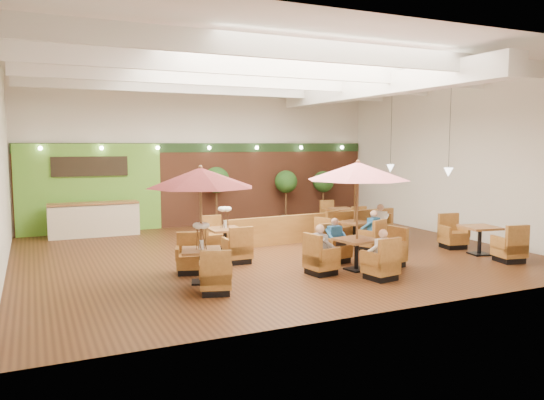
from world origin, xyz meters
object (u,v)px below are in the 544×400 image
table_2 (355,189)px  diner_4 (379,220)px  topiary_0 (216,182)px  topiary_1 (286,184)px  table_3 (225,238)px  table_4 (480,241)px  service_counter (94,220)px  booth_divider (316,227)px  diner_3 (372,226)px  diner_2 (321,244)px  topiary_2 (323,184)px  table_0 (201,194)px  table_1 (358,196)px  table_5 (342,218)px  diner_1 (336,235)px  diner_0 (381,249)px

table_2 → diner_4: 1.40m
topiary_0 → topiary_1: topiary_0 is taller
table_3 → table_4: 7.35m
table_3 → diner_4: bearing=-1.6°
service_counter → booth_divider: (6.58, -3.95, -0.13)m
topiary_0 → diner_3: bearing=-66.2°
table_4 → diner_2: 5.34m
topiary_2 → service_counter: bearing=-178.8°
table_3 → topiary_1: topiary_1 is taller
table_0 → topiary_2: bearing=61.5°
diner_2 → topiary_1: bearing=150.9°
table_1 → diner_2: 1.53m
table_4 → topiary_2: bearing=103.5°
table_3 → topiary_1: (4.46, 5.17, 1.09)m
table_1 → table_5: size_ratio=1.13×
diner_1 → diner_2: bearing=44.7°
table_1 → table_2: table_1 is taller
table_2 → table_5: 3.99m
table_1 → diner_0: table_1 is taller
table_0 → table_1: table_1 is taller
table_1 → booth_divider: bearing=66.1°
table_1 → diner_4: size_ratio=3.52×
booth_divider → table_2: table_2 is taller
topiary_2 → diner_0: 10.01m
table_3 → diner_3: (4.26, -1.13, 0.25)m
table_4 → diner_3: size_ratio=3.78×
table_4 → topiary_2: size_ratio=1.40×
diner_2 → diner_3: bearing=115.2°
table_4 → topiary_1: (-2.29, 8.09, 1.18)m
table_5 → topiary_1: (-1.44, 1.99, 1.23)m
service_counter → table_2: bearing=-35.1°
table_2 → diner_4: bearing=-21.7°
service_counter → table_2: table_2 is taller
service_counter → table_4: service_counter is taller
diner_0 → diner_2: (-1.03, 1.03, 0.01)m
diner_3 → topiary_1: bearing=68.2°
table_5 → topiary_0: topiary_0 is taller
table_4 → table_3: bearing=166.3°
topiary_1 → table_4: bearing=-74.2°
table_2 → table_4: (2.48, -2.74, -1.38)m
table_4 → table_0: bearing=-172.4°
table_0 → topiary_0: bearing=85.3°
topiary_0 → diner_4: 6.59m
booth_divider → diner_2: (-2.11, -4.06, 0.30)m
table_3 → diner_4: (5.22, -0.18, 0.26)m
table_3 → diner_1: 3.18m
topiary_1 → diner_1: size_ratio=2.88×
diner_3 → topiary_2: bearing=52.8°
diner_1 → table_4: bearing=167.9°
service_counter → diner_1: 8.90m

